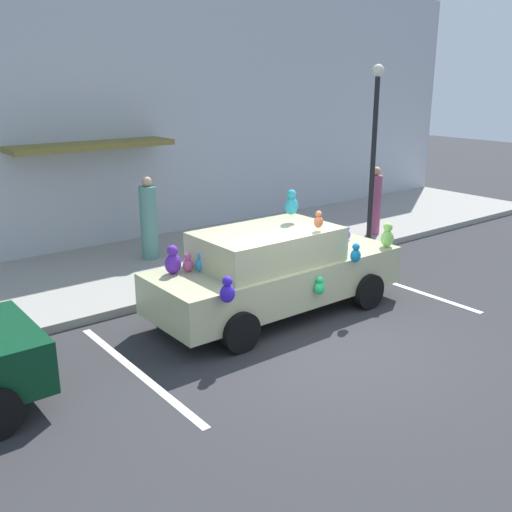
% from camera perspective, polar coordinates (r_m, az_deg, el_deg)
% --- Properties ---
extents(ground_plane, '(60.00, 60.00, 0.00)m').
position_cam_1_polar(ground_plane, '(9.27, 6.24, -8.65)').
color(ground_plane, '#2D2D30').
extents(sidewalk, '(24.00, 4.00, 0.15)m').
position_cam_1_polar(sidewalk, '(13.02, -9.20, -0.75)').
color(sidewalk, gray).
rests_on(sidewalk, ground).
extents(storefront_building, '(24.00, 1.25, 6.40)m').
position_cam_1_polar(storefront_building, '(14.36, -14.11, 13.30)').
color(storefront_building, '#B2B7C1').
rests_on(storefront_building, ground).
extents(parking_stripe_front, '(0.12, 3.60, 0.01)m').
position_cam_1_polar(parking_stripe_front, '(12.09, 13.79, -2.80)').
color(parking_stripe_front, silver).
rests_on(parking_stripe_front, ground).
extents(parking_stripe_rear, '(0.12, 3.60, 0.01)m').
position_cam_1_polar(parking_stripe_rear, '(8.64, -11.48, -10.89)').
color(parking_stripe_rear, silver).
rests_on(parking_stripe_rear, ground).
extents(plush_covered_car, '(4.59, 1.95, 2.12)m').
position_cam_1_polar(plush_covered_car, '(10.14, 1.84, -1.37)').
color(plush_covered_car, '#B7B88A').
rests_on(plush_covered_car, ground).
extents(teddy_bear_on_sidewalk, '(0.32, 0.27, 0.62)m').
position_cam_1_polar(teddy_bear_on_sidewalk, '(12.15, -4.98, -0.11)').
color(teddy_bear_on_sidewalk, '#9E723D').
rests_on(teddy_bear_on_sidewalk, sidewalk).
extents(street_lamp_post, '(0.28, 0.28, 4.12)m').
position_cam_1_polar(street_lamp_post, '(14.50, 11.39, 11.36)').
color(street_lamp_post, black).
rests_on(street_lamp_post, sidewalk).
extents(pedestrian_near_shopfront, '(0.31, 0.31, 1.71)m').
position_cam_1_polar(pedestrian_near_shopfront, '(15.18, 11.42, 5.08)').
color(pedestrian_near_shopfront, '#AA4C71').
rests_on(pedestrian_near_shopfront, sidewalk).
extents(pedestrian_by_lamp, '(0.37, 0.37, 1.81)m').
position_cam_1_polar(pedestrian_by_lamp, '(13.02, -10.32, 3.34)').
color(pedestrian_by_lamp, slate).
rests_on(pedestrian_by_lamp, sidewalk).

